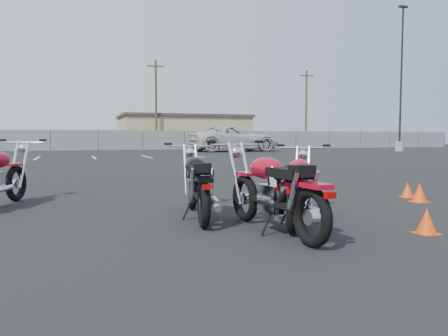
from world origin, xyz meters
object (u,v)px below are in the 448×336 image
object	(u,v)px
motorcycle_second_black	(198,184)
motorcycle_rear_red	(275,191)
motorcycle_third_red	(299,188)
white_van	(234,132)

from	to	relation	value
motorcycle_second_black	motorcycle_rear_red	size ratio (longest dim) A/B	0.96
motorcycle_third_red	white_van	world-z (taller)	white_van
motorcycle_rear_red	motorcycle_second_black	bearing A→B (deg)	116.97
white_van	motorcycle_second_black	bearing A→B (deg)	155.11
motorcycle_rear_red	white_van	xyz separation A→B (m)	(10.21, 28.98, 1.13)
motorcycle_third_red	motorcycle_rear_red	size ratio (longest dim) A/B	0.88
white_van	motorcycle_third_red	bearing A→B (deg)	157.70
motorcycle_second_black	white_van	world-z (taller)	white_van
motorcycle_second_black	motorcycle_third_red	xyz separation A→B (m)	(1.16, -0.77, -0.01)
motorcycle_second_black	motorcycle_rear_red	bearing A→B (deg)	-63.03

